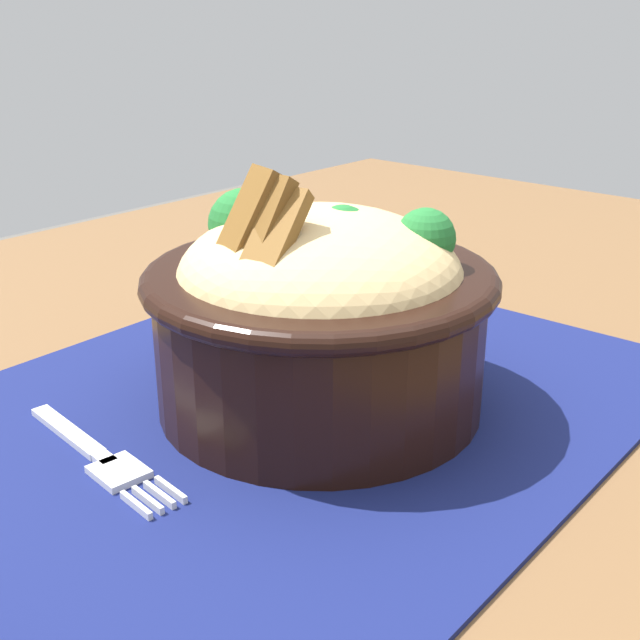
{
  "coord_description": "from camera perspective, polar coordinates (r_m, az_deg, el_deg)",
  "views": [
    {
      "loc": [
        0.26,
        0.29,
        0.96
      ],
      "look_at": [
        -0.04,
        0.02,
        0.8
      ],
      "focal_mm": 46.15,
      "sensor_mm": 36.0,
      "label": 1
    }
  ],
  "objects": [
    {
      "name": "table",
      "position": [
        0.49,
        -5.51,
        -14.8
      ],
      "size": [
        1.34,
        0.86,
        0.75
      ],
      "color": "brown",
      "rests_on": "ground_plane"
    },
    {
      "name": "bowl",
      "position": [
        0.44,
        -0.03,
        0.84
      ],
      "size": [
        0.19,
        0.19,
        0.14
      ],
      "color": "black",
      "rests_on": "placemat"
    },
    {
      "name": "fork",
      "position": [
        0.42,
        -14.78,
        -9.3
      ],
      "size": [
        0.03,
        0.13,
        0.0
      ],
      "color": "silver",
      "rests_on": "placemat"
    },
    {
      "name": "placemat",
      "position": [
        0.45,
        -3.96,
        -6.95
      ],
      "size": [
        0.47,
        0.34,
        0.0
      ],
      "primitive_type": "cube",
      "rotation": [
        0.0,
        0.0,
        0.02
      ],
      "color": "#11194C",
      "rests_on": "table"
    }
  ]
}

